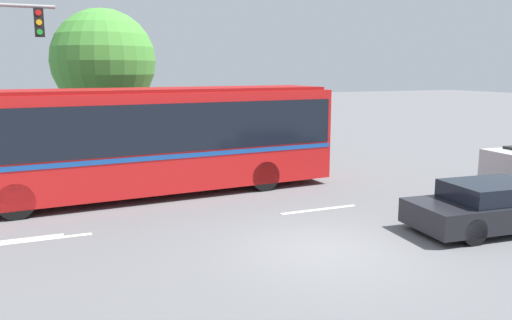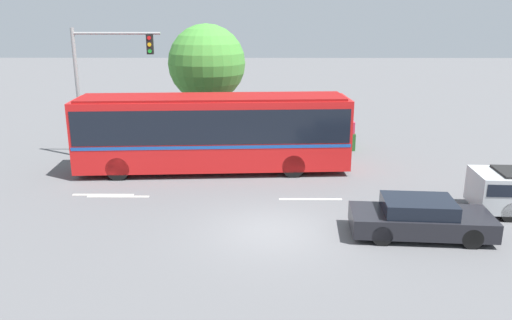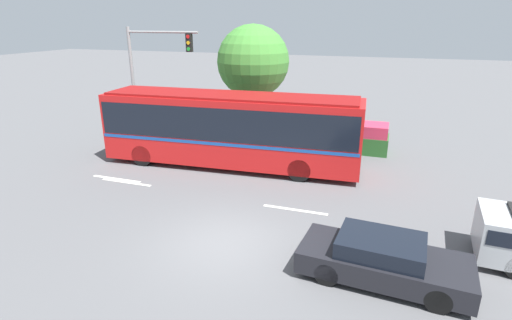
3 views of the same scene
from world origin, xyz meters
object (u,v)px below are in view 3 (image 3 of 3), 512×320
at_px(city_bus, 230,126).
at_px(sedan_foreground, 383,260).
at_px(street_tree_left, 253,62).
at_px(traffic_light_pole, 148,69).

relative_size(city_bus, sedan_foreground, 2.69).
xyz_separation_m(sedan_foreground, street_tree_left, (-7.92, 12.39, 3.72)).
height_order(sedan_foreground, traffic_light_pole, traffic_light_pole).
distance_m(city_bus, sedan_foreground, 10.06).
bearing_deg(street_tree_left, city_bus, -82.05).
bearing_deg(city_bus, street_tree_left, -85.51).
distance_m(sedan_foreground, street_tree_left, 15.16).
relative_size(sedan_foreground, street_tree_left, 0.70).
bearing_deg(traffic_light_pole, sedan_foreground, -35.72).
bearing_deg(sedan_foreground, city_bus, 140.24).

